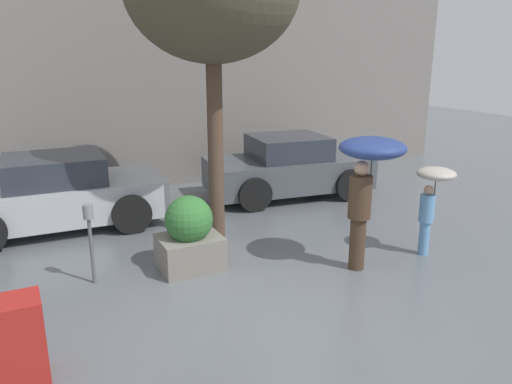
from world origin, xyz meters
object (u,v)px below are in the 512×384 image
Objects in this scene: planter_box at (189,236)px; parking_meter at (89,227)px; newspaper_box at (18,342)px; parked_car_far at (288,168)px; parked_car_near at (57,194)px; person_adult at (368,168)px; person_child at (432,190)px.

planter_box is 0.97× the size of parking_meter.
parked_car_far is at bearing 38.85° from newspaper_box.
planter_box reaches higher than newspaper_box.
parked_car_far is (4.88, -0.05, -0.00)m from parked_car_near.
parking_meter is at bearing 174.71° from planter_box.
person_adult is at bearing -26.40° from planter_box.
planter_box is 3.23m from parked_car_near.
parking_meter is 1.29× the size of newspaper_box.
parked_car_near reaches higher than planter_box.
newspaper_box is (-0.83, -4.64, -0.18)m from parked_car_near.
parking_meter is (-3.73, 1.29, -0.71)m from person_adult.
parked_car_near is 4.72m from newspaper_box.
parked_car_near is (-5.18, 4.03, -0.43)m from person_child.
parked_car_near is at bearing 119.13° from planter_box.
parked_car_near is at bearing 93.87° from parking_meter.
planter_box is at bearing 37.21° from newspaper_box.
parked_car_near is 3.33× the size of parking_meter.
parking_meter is at bearing 178.33° from person_child.
newspaper_box is at bearing 135.61° from parked_car_far.
newspaper_box is (-2.40, -1.82, -0.07)m from planter_box.
person_adult reaches higher than parked_car_near.
planter_box is 2.81m from person_adult.
parked_car_near is 2.71m from parking_meter.
parked_car_far is 7.33m from newspaper_box.
person_child reaches higher than parked_car_near.
parked_car_far reaches higher than parking_meter.
person_child reaches higher than newspaper_box.
parked_car_far is at bearing 40.00° from planter_box.
parking_meter is at bearing 62.67° from newspaper_box.
parked_car_near is 4.88m from parked_car_far.
newspaper_box is at bearing 172.09° from parked_car_near.
person_child is 0.38× the size of parked_car_far.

